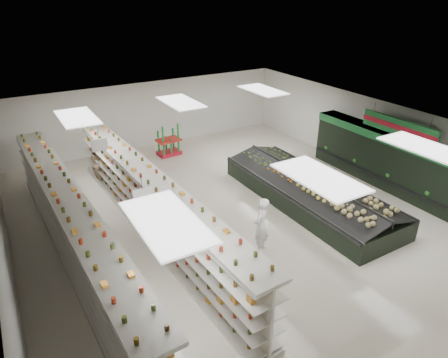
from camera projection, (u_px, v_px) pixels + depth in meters
floor at (232, 215)px, 14.16m from camera, size 16.00×16.00×0.00m
ceiling at (233, 129)px, 12.76m from camera, size 14.00×16.00×0.02m
wall_back at (148, 115)px, 19.67m from camera, size 14.00×0.02×3.20m
wall_left at (1, 233)px, 10.28m from camera, size 0.02×16.00×3.20m
wall_right at (376, 138)px, 16.64m from camera, size 0.02×16.00×3.20m
produce_wall_case at (397, 161)px, 15.42m from camera, size 0.93×8.00×2.20m
aisle_sign_near at (143, 196)px, 9.68m from camera, size 0.52×0.06×0.75m
aisle_sign_far at (99, 145)px, 12.78m from camera, size 0.52×0.06×0.75m
hortifruti_banner at (399, 127)px, 14.67m from camera, size 0.12×3.20×0.95m
gondola_left at (74, 232)px, 11.43m from camera, size 1.48×12.40×2.14m
gondola_center at (152, 207)px, 12.78m from camera, size 1.50×12.11×2.09m
produce_island at (308, 190)px, 14.78m from camera, size 2.74×7.41×1.10m
soda_endcap at (168, 141)px, 18.93m from camera, size 1.16×0.83×1.41m
shopper_main at (261, 225)px, 11.89m from camera, size 0.79×0.72×1.80m
shopper_background at (100, 162)px, 16.16m from camera, size 0.64×0.92×1.77m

